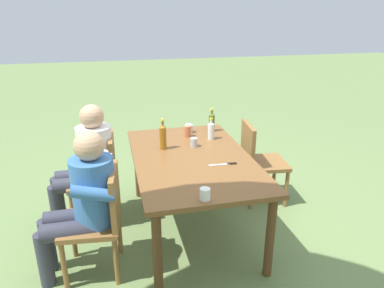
# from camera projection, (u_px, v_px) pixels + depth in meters

# --- Properties ---
(ground_plane) EXTENTS (24.00, 24.00, 0.00)m
(ground_plane) POSITION_uv_depth(u_px,v_px,m) (192.00, 228.00, 3.43)
(ground_plane) COLOR #6B844C
(dining_table) EXTENTS (1.67, 1.02, 0.75)m
(dining_table) POSITION_uv_depth(u_px,v_px,m) (192.00, 165.00, 3.19)
(dining_table) COLOR brown
(dining_table) RESTS_ON ground_plane
(chair_far_right) EXTENTS (0.46, 0.46, 0.87)m
(chair_far_right) POSITION_uv_depth(u_px,v_px,m) (101.00, 174.00, 3.42)
(chair_far_right) COLOR olive
(chair_far_right) RESTS_ON ground_plane
(chair_far_left) EXTENTS (0.48, 0.48, 0.87)m
(chair_far_left) POSITION_uv_depth(u_px,v_px,m) (101.00, 216.00, 2.73)
(chair_far_left) COLOR olive
(chair_far_left) RESTS_ON ground_plane
(chair_near_right) EXTENTS (0.49, 0.49, 0.87)m
(chair_near_right) POSITION_uv_depth(u_px,v_px,m) (258.00, 158.00, 3.78)
(chair_near_right) COLOR olive
(chair_near_right) RESTS_ON ground_plane
(person_in_white_shirt) EXTENTS (0.47, 0.61, 1.18)m
(person_in_white_shirt) POSITION_uv_depth(u_px,v_px,m) (87.00, 159.00, 3.34)
(person_in_white_shirt) COLOR white
(person_in_white_shirt) RESTS_ON ground_plane
(person_in_plaid_shirt) EXTENTS (0.47, 0.61, 1.18)m
(person_in_plaid_shirt) POSITION_uv_depth(u_px,v_px,m) (84.00, 198.00, 2.65)
(person_in_plaid_shirt) COLOR #3D70B2
(person_in_plaid_shirt) RESTS_ON ground_plane
(bottle_amber) EXTENTS (0.06, 0.06, 0.29)m
(bottle_amber) POSITION_uv_depth(u_px,v_px,m) (163.00, 136.00, 3.29)
(bottle_amber) COLOR #996019
(bottle_amber) RESTS_ON dining_table
(bottle_clear) EXTENTS (0.06, 0.06, 0.22)m
(bottle_clear) POSITION_uv_depth(u_px,v_px,m) (211.00, 130.00, 3.55)
(bottle_clear) COLOR white
(bottle_clear) RESTS_ON dining_table
(bottle_olive) EXTENTS (0.06, 0.06, 0.25)m
(bottle_olive) POSITION_uv_depth(u_px,v_px,m) (212.00, 121.00, 3.78)
(bottle_olive) COLOR #566623
(bottle_olive) RESTS_ON dining_table
(cup_terracotta) EXTENTS (0.07, 0.07, 0.11)m
(cup_terracotta) POSITION_uv_depth(u_px,v_px,m) (187.00, 131.00, 3.63)
(cup_terracotta) COLOR #BC6B47
(cup_terracotta) RESTS_ON dining_table
(cup_white) EXTENTS (0.07, 0.07, 0.09)m
(cup_white) POSITION_uv_depth(u_px,v_px,m) (205.00, 194.00, 2.44)
(cup_white) COLOR white
(cup_white) RESTS_ON dining_table
(cup_glass) EXTENTS (0.08, 0.08, 0.09)m
(cup_glass) POSITION_uv_depth(u_px,v_px,m) (189.00, 129.00, 3.76)
(cup_glass) COLOR silver
(cup_glass) RESTS_ON dining_table
(cup_steel) EXTENTS (0.07, 0.07, 0.09)m
(cup_steel) POSITION_uv_depth(u_px,v_px,m) (194.00, 142.00, 3.38)
(cup_steel) COLOR #B2B7BC
(cup_steel) RESTS_ON dining_table
(table_knife) EXTENTS (0.03, 0.24, 0.01)m
(table_knife) POSITION_uv_depth(u_px,v_px,m) (225.00, 164.00, 3.00)
(table_knife) COLOR silver
(table_knife) RESTS_ON dining_table
(backpack_by_near_side) EXTENTS (0.31, 0.23, 0.41)m
(backpack_by_near_side) POSITION_uv_depth(u_px,v_px,m) (188.00, 155.00, 4.61)
(backpack_by_near_side) COLOR black
(backpack_by_near_side) RESTS_ON ground_plane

